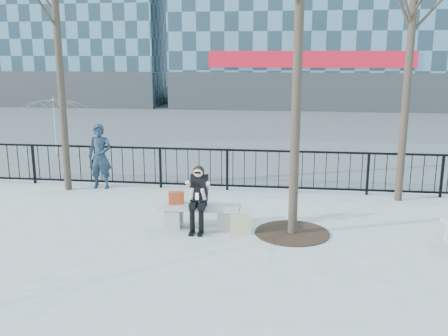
# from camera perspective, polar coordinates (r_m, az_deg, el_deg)

# --- Properties ---
(ground) EXTENTS (120.00, 120.00, 0.00)m
(ground) POSITION_cam_1_polar(r_m,az_deg,el_deg) (10.44, -2.76, -6.81)
(ground) COLOR gray
(ground) RESTS_ON ground
(street_surface) EXTENTS (60.00, 23.00, 0.01)m
(street_surface) POSITION_cam_1_polar(r_m,az_deg,el_deg) (24.98, 3.30, 4.79)
(street_surface) COLOR #474747
(street_surface) RESTS_ON ground
(railing) EXTENTS (14.00, 0.06, 1.10)m
(railing) POSITION_cam_1_polar(r_m,az_deg,el_deg) (13.13, -0.49, -0.15)
(railing) COLOR black
(railing) RESTS_ON ground
(tree_grate) EXTENTS (1.50, 1.50, 0.02)m
(tree_grate) POSITION_cam_1_polar(r_m,az_deg,el_deg) (10.19, 7.80, -7.34)
(tree_grate) COLOR black
(tree_grate) RESTS_ON ground
(bench_main) EXTENTS (1.65, 0.46, 0.49)m
(bench_main) POSITION_cam_1_polar(r_m,az_deg,el_deg) (10.34, -2.78, -5.24)
(bench_main) COLOR slate
(bench_main) RESTS_ON ground
(seated_woman) EXTENTS (0.50, 0.64, 1.34)m
(seated_woman) POSITION_cam_1_polar(r_m,az_deg,el_deg) (10.08, -2.96, -3.53)
(seated_woman) COLOR black
(seated_woman) RESTS_ON ground
(handbag) EXTENTS (0.35, 0.23, 0.26)m
(handbag) POSITION_cam_1_polar(r_m,az_deg,el_deg) (10.36, -5.49, -3.40)
(handbag) COLOR #B83916
(handbag) RESTS_ON bench_main
(shopping_bag) EXTENTS (0.43, 0.20, 0.40)m
(shopping_bag) POSITION_cam_1_polar(r_m,az_deg,el_deg) (10.03, 1.93, -6.43)
(shopping_bag) COLOR tan
(shopping_bag) RESTS_ON ground
(standing_man) EXTENTS (0.64, 0.43, 1.73)m
(standing_man) POSITION_cam_1_polar(r_m,az_deg,el_deg) (13.62, -13.97, 1.28)
(standing_man) COLOR black
(standing_man) RESTS_ON ground
(vendor_umbrella) EXTENTS (2.63, 2.67, 2.10)m
(vendor_umbrella) POSITION_cam_1_polar(r_m,az_deg,el_deg) (18.37, -18.79, 4.49)
(vendor_umbrella) COLOR yellow
(vendor_umbrella) RESTS_ON ground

